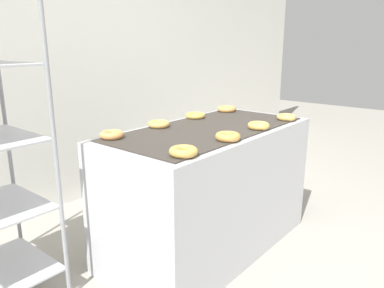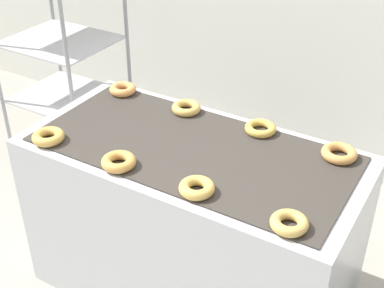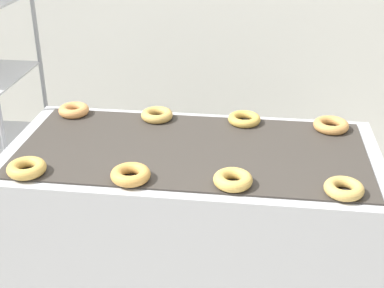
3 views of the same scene
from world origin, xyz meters
name	(u,v)px [view 3 (image 3 of 3)]	position (x,y,z in m)	size (l,w,h in m)	color
fryer_machine	(192,236)	(0.00, 0.63, 0.45)	(1.56, 0.77, 0.89)	#B7BABF
donut_near_left	(27,168)	(-0.60, 0.35, 0.92)	(0.15, 0.15, 0.04)	gold
donut_near_midleft	(131,175)	(-0.19, 0.35, 0.92)	(0.15, 0.15, 0.04)	gold
donut_near_midright	(233,180)	(0.19, 0.36, 0.92)	(0.15, 0.15, 0.04)	gold
donut_near_right	(344,189)	(0.58, 0.35, 0.91)	(0.14, 0.14, 0.04)	tan
donut_far_left	(74,110)	(-0.60, 0.91, 0.91)	(0.14, 0.14, 0.04)	#DB9350
donut_far_midleft	(157,115)	(-0.20, 0.91, 0.91)	(0.15, 0.15, 0.04)	tan
donut_far_midright	(244,119)	(0.21, 0.92, 0.91)	(0.15, 0.15, 0.04)	gold
donut_far_right	(331,125)	(0.59, 0.90, 0.91)	(0.16, 0.16, 0.04)	tan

